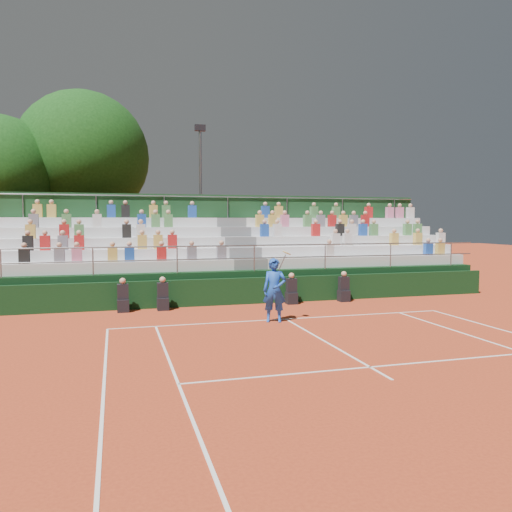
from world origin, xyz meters
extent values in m
plane|color=#B73F1E|center=(0.00, 0.00, 0.00)|extent=(90.00, 90.00, 0.00)
cube|color=white|center=(0.00, 0.00, 0.01)|extent=(11.00, 0.06, 0.01)
cube|color=white|center=(0.00, -3.20, 0.01)|extent=(0.06, 6.40, 0.01)
cube|color=white|center=(0.00, -5.49, 0.01)|extent=(8.22, 0.06, 0.01)
cube|color=black|center=(0.00, 3.20, 0.50)|extent=(20.00, 0.15, 1.00)
cube|color=black|center=(-5.00, 2.75, 0.22)|extent=(0.40, 0.40, 0.44)
cube|color=black|center=(-5.00, 2.75, 0.70)|extent=(0.38, 0.25, 0.55)
sphere|color=tan|center=(-5.00, 2.75, 1.08)|extent=(0.22, 0.22, 0.22)
cube|color=black|center=(-3.64, 2.75, 0.22)|extent=(0.40, 0.40, 0.44)
cube|color=black|center=(-3.64, 2.75, 0.70)|extent=(0.38, 0.25, 0.55)
sphere|color=tan|center=(-3.64, 2.75, 1.08)|extent=(0.22, 0.22, 0.22)
cube|color=black|center=(1.19, 2.75, 0.22)|extent=(0.40, 0.40, 0.44)
cube|color=black|center=(1.19, 2.75, 0.70)|extent=(0.38, 0.25, 0.55)
sphere|color=tan|center=(1.19, 2.75, 1.08)|extent=(0.22, 0.22, 0.22)
cube|color=black|center=(3.36, 2.75, 0.22)|extent=(0.40, 0.40, 0.44)
cube|color=black|center=(3.36, 2.75, 0.70)|extent=(0.38, 0.25, 0.55)
sphere|color=tan|center=(3.36, 2.75, 1.08)|extent=(0.22, 0.22, 0.22)
cube|color=black|center=(0.00, 6.30, 0.60)|extent=(20.00, 5.20, 1.20)
cube|color=silver|center=(-5.35, 4.62, 1.41)|extent=(9.30, 0.85, 0.42)
cube|color=silver|center=(5.35, 4.62, 1.41)|extent=(9.30, 0.85, 0.42)
cube|color=slate|center=(0.00, 4.62, 1.41)|extent=(1.40, 0.85, 0.42)
cube|color=silver|center=(-5.35, 5.47, 1.83)|extent=(9.30, 0.85, 0.42)
cube|color=silver|center=(5.35, 5.47, 1.83)|extent=(9.30, 0.85, 0.42)
cube|color=slate|center=(0.00, 5.47, 1.83)|extent=(1.40, 0.85, 0.42)
cube|color=silver|center=(-5.35, 6.33, 2.25)|extent=(9.30, 0.85, 0.42)
cube|color=silver|center=(5.35, 6.33, 2.25)|extent=(9.30, 0.85, 0.42)
cube|color=slate|center=(0.00, 6.33, 2.25)|extent=(1.40, 0.85, 0.42)
cube|color=silver|center=(-5.35, 7.17, 2.67)|extent=(9.30, 0.85, 0.42)
cube|color=silver|center=(5.35, 7.17, 2.67)|extent=(9.30, 0.85, 0.42)
cube|color=slate|center=(0.00, 7.17, 2.67)|extent=(1.40, 0.85, 0.42)
cube|color=silver|center=(-5.35, 8.03, 3.09)|extent=(9.30, 0.85, 0.42)
cube|color=silver|center=(5.35, 8.03, 3.09)|extent=(9.30, 0.85, 0.42)
cube|color=slate|center=(0.00, 8.03, 3.09)|extent=(1.40, 0.85, 0.42)
cube|color=#194220|center=(0.00, 8.55, 2.20)|extent=(20.00, 0.12, 4.40)
cylinder|color=gray|center=(0.00, 3.75, 2.20)|extent=(20.00, 0.05, 0.05)
cylinder|color=gray|center=(0.00, 8.45, 4.30)|extent=(20.00, 0.05, 0.05)
cube|color=black|center=(-8.37, 4.47, 1.90)|extent=(0.36, 0.24, 0.56)
cube|color=slate|center=(-7.19, 4.47, 1.90)|extent=(0.36, 0.24, 0.56)
cube|color=pink|center=(-6.59, 4.47, 1.90)|extent=(0.36, 0.24, 0.56)
cube|color=gold|center=(-5.32, 4.47, 1.90)|extent=(0.36, 0.24, 0.56)
cube|color=#1E4CB2|center=(-4.71, 4.47, 1.90)|extent=(0.36, 0.24, 0.56)
cube|color=red|center=(-3.51, 4.47, 1.90)|extent=(0.36, 0.24, 0.56)
cube|color=slate|center=(-2.34, 4.47, 1.90)|extent=(0.36, 0.24, 0.56)
cube|color=slate|center=(-1.15, 4.47, 1.90)|extent=(0.36, 0.24, 0.56)
cube|color=black|center=(-8.37, 5.32, 2.32)|extent=(0.36, 0.24, 0.56)
cube|color=red|center=(-7.77, 5.32, 2.32)|extent=(0.36, 0.24, 0.56)
cube|color=slate|center=(-7.14, 5.32, 2.32)|extent=(0.36, 0.24, 0.56)
cube|color=red|center=(-6.55, 5.32, 2.32)|extent=(0.36, 0.24, 0.56)
cube|color=gold|center=(-4.19, 5.32, 2.32)|extent=(0.36, 0.24, 0.56)
cube|color=gold|center=(-3.56, 5.32, 2.32)|extent=(0.36, 0.24, 0.56)
cube|color=red|center=(-3.00, 5.32, 2.32)|extent=(0.36, 0.24, 0.56)
cube|color=gold|center=(-8.39, 6.17, 2.74)|extent=(0.36, 0.24, 0.56)
cube|color=red|center=(-7.16, 6.17, 2.74)|extent=(0.36, 0.24, 0.56)
cube|color=#4C8C4C|center=(-6.60, 6.17, 2.74)|extent=(0.36, 0.24, 0.56)
cube|color=black|center=(-4.76, 6.17, 2.74)|extent=(0.36, 0.24, 0.56)
cube|color=silver|center=(-4.19, 6.17, 2.74)|extent=(0.36, 0.24, 0.56)
cube|color=slate|center=(-8.39, 7.02, 3.16)|extent=(0.36, 0.24, 0.56)
cube|color=#4C8C4C|center=(-7.13, 7.02, 3.16)|extent=(0.36, 0.24, 0.56)
cube|color=silver|center=(-5.93, 7.02, 3.16)|extent=(0.36, 0.24, 0.56)
cube|color=#1E4CB2|center=(-4.10, 7.02, 3.16)|extent=(0.36, 0.24, 0.56)
cube|color=#4C8C4C|center=(-3.52, 7.02, 3.16)|extent=(0.36, 0.24, 0.56)
cube|color=#4C8C4C|center=(-2.97, 7.02, 3.16)|extent=(0.36, 0.24, 0.56)
cube|color=gold|center=(-8.35, 7.88, 3.58)|extent=(0.36, 0.24, 0.56)
cube|color=gold|center=(-7.79, 7.88, 3.58)|extent=(0.36, 0.24, 0.56)
cube|color=#1E4CB2|center=(-5.36, 7.88, 3.58)|extent=(0.36, 0.24, 0.56)
cube|color=black|center=(-4.75, 7.88, 3.58)|extent=(0.36, 0.24, 0.56)
cube|color=gold|center=(-3.54, 7.88, 3.58)|extent=(0.36, 0.24, 0.56)
cube|color=#4C8C4C|center=(-2.98, 7.88, 3.58)|extent=(0.36, 0.24, 0.56)
cube|color=#1E4CB2|center=(-1.80, 7.88, 3.58)|extent=(0.36, 0.24, 0.56)
cube|color=silver|center=(3.50, 4.47, 1.90)|extent=(0.36, 0.24, 0.56)
cube|color=#1E4CB2|center=(8.34, 4.47, 1.90)|extent=(0.36, 0.24, 0.56)
cube|color=gold|center=(8.96, 4.47, 1.90)|extent=(0.36, 0.24, 0.56)
cube|color=silver|center=(4.18, 5.32, 2.32)|extent=(0.36, 0.24, 0.56)
cube|color=silver|center=(4.76, 5.32, 2.32)|extent=(0.36, 0.24, 0.56)
cube|color=gold|center=(7.11, 5.32, 2.32)|extent=(0.36, 0.24, 0.56)
cube|color=gold|center=(8.36, 5.32, 2.32)|extent=(0.36, 0.24, 0.56)
cube|color=silver|center=(9.60, 5.32, 2.32)|extent=(0.36, 0.24, 0.56)
cube|color=#1E4CB2|center=(1.15, 6.17, 2.74)|extent=(0.36, 0.24, 0.56)
cube|color=silver|center=(1.75, 6.17, 2.74)|extent=(0.36, 0.24, 0.56)
cube|color=red|center=(3.59, 6.17, 2.74)|extent=(0.36, 0.24, 0.56)
cube|color=black|center=(4.79, 6.17, 2.74)|extent=(0.36, 0.24, 0.56)
cube|color=silver|center=(5.40, 6.17, 2.74)|extent=(0.36, 0.24, 0.56)
cube|color=#1E4CB2|center=(5.97, 6.17, 2.74)|extent=(0.36, 0.24, 0.56)
cube|color=#4C8C4C|center=(6.54, 6.17, 2.74)|extent=(0.36, 0.24, 0.56)
cube|color=#4C8C4C|center=(8.35, 6.17, 2.74)|extent=(0.36, 0.24, 0.56)
cube|color=#4C8C4C|center=(8.90, 6.17, 2.74)|extent=(0.36, 0.24, 0.56)
cube|color=gold|center=(1.18, 7.02, 3.16)|extent=(0.36, 0.24, 0.56)
cube|color=gold|center=(1.79, 7.02, 3.16)|extent=(0.36, 0.24, 0.56)
cube|color=pink|center=(2.39, 7.02, 3.16)|extent=(0.36, 0.24, 0.56)
cube|color=#4C8C4C|center=(3.52, 7.02, 3.16)|extent=(0.36, 0.24, 0.56)
cube|color=slate|center=(4.20, 7.02, 3.16)|extent=(0.36, 0.24, 0.56)
cube|color=red|center=(4.78, 7.02, 3.16)|extent=(0.36, 0.24, 0.56)
cube|color=gold|center=(5.37, 7.02, 3.16)|extent=(0.36, 0.24, 0.56)
cube|color=slate|center=(5.92, 7.02, 3.16)|extent=(0.36, 0.24, 0.56)
cube|color=red|center=(6.54, 7.02, 3.16)|extent=(0.36, 0.24, 0.56)
cube|color=#1E4CB2|center=(1.70, 7.88, 3.58)|extent=(0.36, 0.24, 0.56)
cube|color=gold|center=(2.38, 7.88, 3.58)|extent=(0.36, 0.24, 0.56)
cube|color=#4C8C4C|center=(4.20, 7.88, 3.58)|extent=(0.36, 0.24, 0.56)
cube|color=#4C8C4C|center=(5.38, 7.88, 3.58)|extent=(0.36, 0.24, 0.56)
cube|color=red|center=(7.18, 7.88, 3.58)|extent=(0.36, 0.24, 0.56)
cube|color=pink|center=(8.38, 7.88, 3.58)|extent=(0.36, 0.24, 0.56)
cube|color=pink|center=(8.96, 7.88, 3.58)|extent=(0.36, 0.24, 0.56)
cube|color=silver|center=(9.58, 7.88, 3.58)|extent=(0.36, 0.24, 0.56)
imported|color=blue|center=(-0.48, -0.28, 0.99)|extent=(0.84, 0.68, 1.99)
cylinder|color=gray|center=(-0.23, -0.28, 1.85)|extent=(0.26, 0.03, 0.51)
cylinder|color=#E5D866|center=(-0.08, -0.28, 2.15)|extent=(0.26, 0.28, 0.14)
cylinder|color=#352413|center=(-10.58, 11.91, 1.56)|extent=(0.50, 0.50, 3.13)
cylinder|color=#352413|center=(-6.77, 13.18, 1.90)|extent=(0.50, 0.50, 3.81)
sphere|color=#10390F|center=(-6.77, 13.18, 6.55)|extent=(6.85, 6.85, 6.85)
cylinder|color=gray|center=(-0.48, 13.37, 4.11)|extent=(0.16, 0.16, 8.22)
cube|color=black|center=(-0.48, 13.37, 8.40)|extent=(0.60, 0.25, 0.35)
camera|label=1|loc=(-5.24, -14.95, 3.14)|focal=35.00mm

